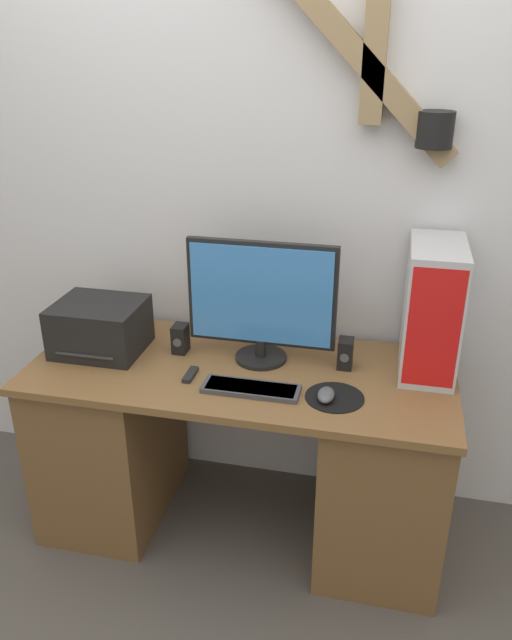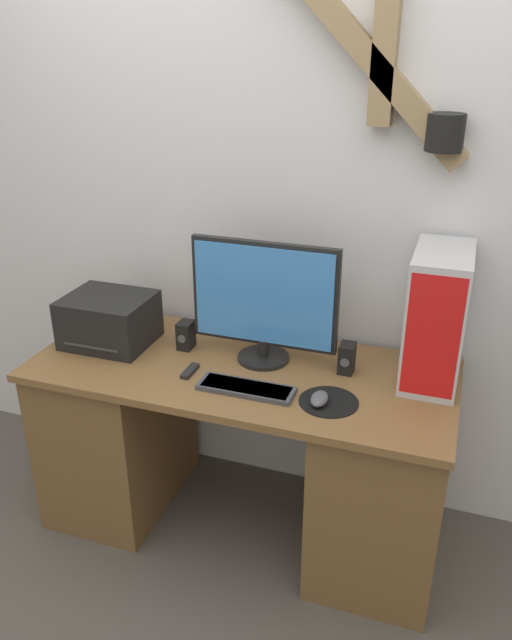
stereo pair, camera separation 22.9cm
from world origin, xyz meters
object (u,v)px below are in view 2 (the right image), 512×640
Objects in this scene: mouse at (319,399)px; monitor at (264,300)px; computer_tower at (437,317)px; speaker_right at (347,358)px; printer at (109,320)px; remote_control at (190,371)px; keyboard at (246,388)px; speaker_left at (186,335)px.

monitor is at bearing 138.71° from mouse.
computer_tower is 0.36m from speaker_right.
computer_tower is 1.29m from printer.
speaker_right is 0.59m from remote_control.
printer reaches higher than keyboard.
monitor reaches higher than remote_control.
speaker_right is at bearing 1.50° from speaker_left.
mouse is at bearing -21.36° from speaker_left.
computer_tower is at bearing 5.95° from printer.
computer_tower reaches higher than speaker_left.
speaker_left is (0.32, 0.05, -0.04)m from printer.
speaker_left is (-0.96, -0.08, -0.19)m from computer_tower.
remote_control is (-0.51, 0.05, -0.01)m from mouse.
keyboard is 3.22× the size of remote_control.
computer_tower reaches higher than keyboard.
speaker_left is 0.22m from remote_control.
computer_tower reaches higher than speaker_right.
remote_control is (-0.24, 0.05, -0.00)m from keyboard.
speaker_right is (0.04, 0.26, 0.04)m from mouse.
remote_control is at bearing -162.77° from computer_tower.
monitor reaches higher than speaker_left.
computer_tower is 0.98m from speaker_left.
monitor is at bearing 1.93° from speaker_left.
keyboard is at bearing 179.30° from mouse.
speaker_left is 1.00× the size of speaker_right.
remote_control is (0.42, -0.13, -0.09)m from printer.
speaker_right reaches higher than remote_control.
mouse is (0.27, -0.00, 0.01)m from keyboard.
monitor is 1.63× the size of keyboard.
printer is (-1.27, -0.13, -0.15)m from computer_tower.
monitor is 4.96× the size of speaker_left.
remote_control is at bearing -61.47° from speaker_left.
remote_control is (-0.56, -0.20, -0.05)m from speaker_right.
computer_tower is 1.44× the size of printer.
monitor reaches higher than mouse.
speaker_left is at bearing 158.64° from mouse.
printer is 3.15× the size of remote_control.
mouse is 0.52m from computer_tower.
monitor reaches higher than printer.
speaker_right is (0.97, 0.07, -0.04)m from printer.
speaker_right is at bearing 39.34° from keyboard.
mouse is 0.66m from speaker_left.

